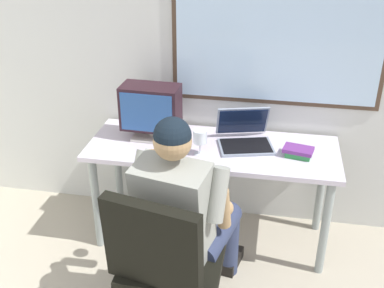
{
  "coord_description": "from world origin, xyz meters",
  "views": [
    {
      "loc": [
        0.26,
        -0.55,
        2.19
      ],
      "look_at": [
        -0.18,
        1.8,
        0.95
      ],
      "focal_mm": 44.86,
      "sensor_mm": 36.0,
      "label": 1
    }
  ],
  "objects_px": {
    "desk": "(212,159)",
    "crt_monitor": "(151,108)",
    "person_seated": "(185,210)",
    "office_chair": "(164,257)",
    "book_stack": "(298,152)",
    "laptop": "(244,135)",
    "wine_glass": "(200,138)"
  },
  "relations": [
    {
      "from": "desk",
      "to": "crt_monitor",
      "type": "bearing_deg",
      "value": 172.37
    },
    {
      "from": "person_seated",
      "to": "crt_monitor",
      "type": "relative_size",
      "value": 3.26
    },
    {
      "from": "office_chair",
      "to": "person_seated",
      "type": "bearing_deg",
      "value": 78.89
    },
    {
      "from": "desk",
      "to": "crt_monitor",
      "type": "relative_size",
      "value": 4.2
    },
    {
      "from": "office_chair",
      "to": "book_stack",
      "type": "height_order",
      "value": "office_chair"
    },
    {
      "from": "office_chair",
      "to": "person_seated",
      "type": "height_order",
      "value": "person_seated"
    },
    {
      "from": "person_seated",
      "to": "crt_monitor",
      "type": "distance_m",
      "value": 0.83
    },
    {
      "from": "laptop",
      "to": "office_chair",
      "type": "bearing_deg",
      "value": -107.46
    },
    {
      "from": "person_seated",
      "to": "office_chair",
      "type": "bearing_deg",
      "value": -101.11
    },
    {
      "from": "laptop",
      "to": "book_stack",
      "type": "height_order",
      "value": "laptop"
    },
    {
      "from": "person_seated",
      "to": "laptop",
      "type": "bearing_deg",
      "value": 70.28
    },
    {
      "from": "person_seated",
      "to": "laptop",
      "type": "distance_m",
      "value": 0.78
    },
    {
      "from": "crt_monitor",
      "to": "wine_glass",
      "type": "distance_m",
      "value": 0.41
    },
    {
      "from": "desk",
      "to": "laptop",
      "type": "xyz_separation_m",
      "value": [
        0.2,
        0.09,
        0.15
      ]
    },
    {
      "from": "office_chair",
      "to": "book_stack",
      "type": "distance_m",
      "value": 1.12
    },
    {
      "from": "desk",
      "to": "wine_glass",
      "type": "distance_m",
      "value": 0.24
    },
    {
      "from": "office_chair",
      "to": "laptop",
      "type": "bearing_deg",
      "value": 72.54
    },
    {
      "from": "desk",
      "to": "person_seated",
      "type": "distance_m",
      "value": 0.64
    },
    {
      "from": "office_chair",
      "to": "crt_monitor",
      "type": "bearing_deg",
      "value": 107.92
    },
    {
      "from": "desk",
      "to": "office_chair",
      "type": "distance_m",
      "value": 0.91
    },
    {
      "from": "office_chair",
      "to": "desk",
      "type": "bearing_deg",
      "value": 82.75
    },
    {
      "from": "office_chair",
      "to": "crt_monitor",
      "type": "height_order",
      "value": "crt_monitor"
    },
    {
      "from": "desk",
      "to": "crt_monitor",
      "type": "height_order",
      "value": "crt_monitor"
    },
    {
      "from": "wine_glass",
      "to": "book_stack",
      "type": "height_order",
      "value": "wine_glass"
    },
    {
      "from": "crt_monitor",
      "to": "wine_glass",
      "type": "height_order",
      "value": "crt_monitor"
    },
    {
      "from": "desk",
      "to": "office_chair",
      "type": "relative_size",
      "value": 1.72
    },
    {
      "from": "person_seated",
      "to": "wine_glass",
      "type": "distance_m",
      "value": 0.55
    },
    {
      "from": "crt_monitor",
      "to": "book_stack",
      "type": "height_order",
      "value": "crt_monitor"
    },
    {
      "from": "person_seated",
      "to": "laptop",
      "type": "height_order",
      "value": "person_seated"
    },
    {
      "from": "crt_monitor",
      "to": "wine_glass",
      "type": "xyz_separation_m",
      "value": [
        0.36,
        -0.17,
        -0.1
      ]
    },
    {
      "from": "desk",
      "to": "person_seated",
      "type": "height_order",
      "value": "person_seated"
    },
    {
      "from": "office_chair",
      "to": "book_stack",
      "type": "xyz_separation_m",
      "value": [
        0.66,
        0.87,
        0.22
      ]
    }
  ]
}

